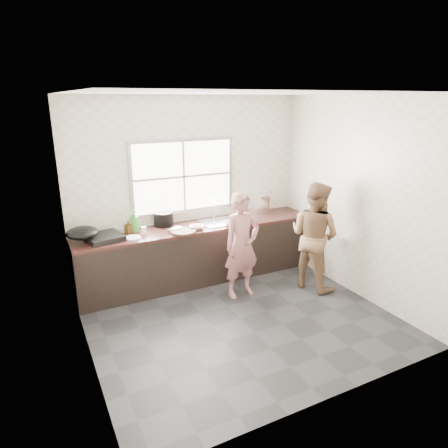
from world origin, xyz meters
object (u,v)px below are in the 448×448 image
bowl_mince (197,227)px  black_pot (163,219)px  dish_rack (255,204)px  bowl_held (230,224)px  burner (104,237)px  plate_food (133,238)px  woman (242,249)px  bottle_brown_tall (129,227)px  bottle_brown_short (160,220)px  bowl_crabs (246,221)px  bottle_green (134,221)px  pot_lid_left (119,238)px  person_side (314,236)px  glass_jar (144,230)px  pot_lid_right (116,232)px  cutting_board (183,232)px  wok (82,233)px

bowl_mince → black_pot: size_ratio=0.75×
black_pot → dish_rack: (1.56, 0.00, 0.05)m
bowl_held → burner: burner is taller
bowl_mince → bowl_held: bowl_held is taller
bowl_held → plate_food: size_ratio=0.83×
woman → plate_food: 1.47m
bottle_brown_tall → bottle_brown_short: (0.49, 0.12, 0.00)m
woman → bowl_crabs: 0.69m
bottle_green → bowl_crabs: bearing=-10.9°
black_pot → bottle_brown_tall: size_ratio=1.62×
woman → bowl_held: woman is taller
burner → pot_lid_left: size_ratio=2.00×
burner → dish_rack: dish_rack is taller
dish_rack → person_side: bearing=-62.7°
bottle_brown_short → burner: bottle_brown_short is taller
glass_jar → pot_lid_right: 0.40m
cutting_board → plate_food: size_ratio=1.71×
cutting_board → pot_lid_left: bearing=167.7°
bowl_mince → bowl_crabs: size_ratio=1.15×
cutting_board → burner: burner is taller
plate_food → bottle_brown_tall: 0.24m
bowl_mince → wok: (-1.54, 0.13, 0.11)m
black_pot → bottle_brown_short: bearing=180.0°
bowl_held → glass_jar: size_ratio=1.74×
wok → black_pot: bearing=11.4°
glass_jar → pot_lid_left: (-0.35, -0.02, -0.04)m
woman → bowl_mince: size_ratio=6.53×
bowl_mince → bottle_brown_short: 0.56m
person_side → bowl_mince: (-1.47, 0.81, 0.11)m
bowl_crabs → dish_rack: bearing=45.9°
woman → bowl_held: bearing=77.0°
woman → glass_jar: 1.38m
bottle_brown_short → wok: (-1.12, -0.23, 0.05)m
bowl_mince → person_side: bearing=-28.8°
plate_food → burner: size_ratio=0.47×
black_pot → burner: 0.94m
plate_food → wok: (-0.62, 0.11, 0.13)m
woman → pot_lid_left: 1.66m
bowl_mince → dish_rack: (1.19, 0.37, 0.12)m
pot_lid_right → wok: bearing=-153.8°
person_side → glass_jar: person_side is taller
burner → cutting_board: bearing=-11.3°
cutting_board → bottle_brown_short: size_ratio=2.03×
bottle_brown_tall → wok: (-0.62, -0.11, 0.05)m
person_side → wok: size_ratio=3.85×
bowl_crabs → plate_food: bearing=177.8°
person_side → bottle_brown_short: bearing=40.0°
bowl_held → pot_lid_left: bowl_held is taller
person_side → glass_jar: (-2.20, 0.94, 0.13)m
wok → dish_rack: (2.73, 0.23, 0.01)m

